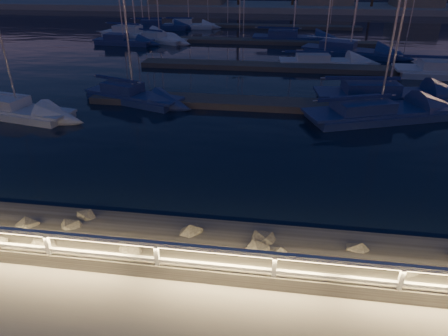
{
  "coord_description": "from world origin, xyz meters",
  "views": [
    {
      "loc": [
        0.87,
        -7.74,
        7.31
      ],
      "look_at": [
        -0.83,
        4.0,
        1.21
      ],
      "focal_mm": 32.0,
      "sensor_mm": 36.0,
      "label": 1
    }
  ],
  "objects": [
    {
      "name": "guard_rail",
      "position": [
        -0.07,
        -0.0,
        0.77
      ],
      "size": [
        44.11,
        0.12,
        1.06
      ],
      "color": "silver",
      "rests_on": "ground"
    },
    {
      "name": "far_shore",
      "position": [
        -0.12,
        74.05,
        0.29
      ],
      "size": [
        160.0,
        14.0,
        5.2
      ],
      "color": "gray",
      "rests_on": "ground"
    },
    {
      "name": "riprap",
      "position": [
        -3.81,
        1.53,
        -0.22
      ],
      "size": [
        31.01,
        3.11,
        1.48
      ],
      "color": "slate",
      "rests_on": "ground"
    },
    {
      "name": "ground",
      "position": [
        0.0,
        0.0,
        0.0
      ],
      "size": [
        400.0,
        400.0,
        0.0
      ],
      "primitive_type": "plane",
      "color": "gray",
      "rests_on": "ground"
    },
    {
      "name": "sailboat_m",
      "position": [
        -12.22,
        47.96,
        -0.17
      ],
      "size": [
        7.01,
        2.65,
        11.75
      ],
      "rotation": [
        0.0,
        0.0,
        0.08
      ],
      "color": "silver",
      "rests_on": "ground"
    },
    {
      "name": "harbor_water",
      "position": [
        0.0,
        31.22,
        -0.97
      ],
      "size": [
        400.0,
        440.0,
        0.6
      ],
      "color": "black",
      "rests_on": "ground"
    },
    {
      "name": "sailboat_b",
      "position": [
        -14.21,
        12.34,
        -0.2
      ],
      "size": [
        7.04,
        3.29,
        11.58
      ],
      "rotation": [
        0.0,
        0.0,
        -0.2
      ],
      "color": "silver",
      "rests_on": "ground"
    },
    {
      "name": "sailboat_e",
      "position": [
        -16.53,
        35.07,
        -0.18
      ],
      "size": [
        6.71,
        2.56,
        11.22
      ],
      "rotation": [
        0.0,
        0.0,
        -0.09
      ],
      "color": "navy",
      "rests_on": "ground"
    },
    {
      "name": "sailboat_j",
      "position": [
        -13.1,
        37.24,
        -0.2
      ],
      "size": [
        6.73,
        4.34,
        11.21
      ],
      "rotation": [
        0.0,
        0.0,
        -0.42
      ],
      "color": "silver",
      "rests_on": "ground"
    },
    {
      "name": "sailboat_k",
      "position": [
        1.63,
        39.58,
        -0.14
      ],
      "size": [
        9.06,
        2.94,
        15.23
      ],
      "rotation": [
        0.0,
        0.0,
        -0.02
      ],
      "color": "navy",
      "rests_on": "ground"
    },
    {
      "name": "sailboat_d",
      "position": [
        6.28,
        14.84,
        -0.17
      ],
      "size": [
        8.87,
        5.32,
        14.54
      ],
      "rotation": [
        0.0,
        0.0,
        0.36
      ],
      "color": "navy",
      "rests_on": "ground"
    },
    {
      "name": "sailboat_l",
      "position": [
        4.18,
        27.94,
        -0.21
      ],
      "size": [
        7.76,
        3.08,
        12.79
      ],
      "rotation": [
        0.0,
        0.0,
        0.11
      ],
      "color": "silver",
      "rests_on": "ground"
    },
    {
      "name": "sailboat_n",
      "position": [
        -16.87,
        39.87,
        -0.13
      ],
      "size": [
        8.9,
        4.25,
        14.63
      ],
      "rotation": [
        0.0,
        0.0,
        -0.21
      ],
      "color": "silver",
      "rests_on": "ground"
    },
    {
      "name": "sailboat_i",
      "position": [
        -15.9,
        46.19,
        -0.14
      ],
      "size": [
        7.82,
        3.86,
        12.92
      ],
      "rotation": [
        0.0,
        0.0,
        0.23
      ],
      "color": "navy",
      "rests_on": "ground"
    },
    {
      "name": "sailboat_g",
      "position": [
        6.97,
        32.84,
        -0.14
      ],
      "size": [
        9.23,
        5.45,
        15.17
      ],
      "rotation": [
        0.0,
        0.0,
        -0.35
      ],
      "color": "navy",
      "rests_on": "ground"
    },
    {
      "name": "floating_docks",
      "position": [
        0.0,
        32.5,
        -0.4
      ],
      "size": [
        22.0,
        36.0,
        0.4
      ],
      "color": "#59504A",
      "rests_on": "ground"
    },
    {
      "name": "sailboat_a",
      "position": [
        -8.56,
        15.97,
        -0.18
      ],
      "size": [
        6.87,
        4.04,
        11.4
      ],
      "rotation": [
        0.0,
        0.0,
        -0.35
      ],
      "color": "navy",
      "rests_on": "ground"
    },
    {
      "name": "sailboat_c",
      "position": [
        7.42,
        18.27,
        -0.14
      ],
      "size": [
        9.34,
        3.74,
        15.42
      ],
      "rotation": [
        0.0,
        0.0,
        0.11
      ],
      "color": "navy",
      "rests_on": "ground"
    }
  ]
}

